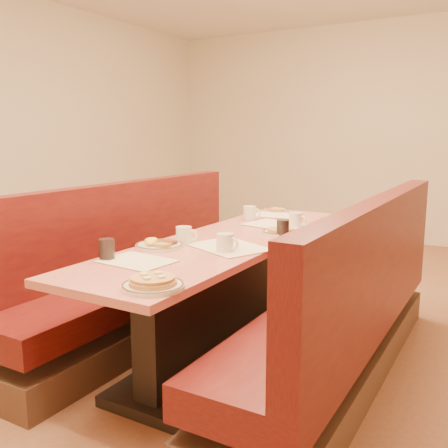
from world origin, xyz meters
The scene contains 19 objects.
ground centered at (0.00, 0.00, 0.00)m, with size 8.00×8.00×0.00m, color #9E6647.
room_envelope centered at (0.00, 0.00, 1.93)m, with size 6.04×8.04×2.82m.
diner_table centered at (0.00, 0.00, 0.37)m, with size 0.70×2.50×0.75m.
booth_left centered at (-0.73, 0.00, 0.36)m, with size 0.55×2.50×1.05m.
booth_right centered at (0.73, 0.00, 0.36)m, with size 0.55×2.50×1.05m.
placemat_near_left centered at (-0.12, -0.76, 0.75)m, with size 0.35×0.26×0.00m, color beige.
placemat_near_right centered at (0.12, -0.25, 0.75)m, with size 0.44×0.33×0.00m, color beige.
placemat_far_left centered at (-0.11, 0.92, 0.75)m, with size 0.35×0.26×0.00m, color beige.
placemat_far_right centered at (0.07, 0.53, 0.75)m, with size 0.42×0.32×0.00m, color beige.
pancake_plate centered at (0.22, -1.07, 0.77)m, with size 0.27×0.27×0.06m.
eggs_plate centered at (-0.22, -0.45, 0.77)m, with size 0.27×0.27×0.06m.
extra_plate_mid centered at (0.22, 0.26, 0.77)m, with size 0.23×0.23×0.05m.
extra_plate_far centered at (-0.18, 1.10, 0.76)m, with size 0.18×0.18×0.04m.
coffee_mug_a centered at (0.16, -0.35, 0.80)m, with size 0.13×0.09×0.10m.
coffee_mug_b centered at (-0.16, -0.28, 0.80)m, with size 0.13×0.09×0.10m.
coffee_mug_c centered at (0.21, 0.54, 0.80)m, with size 0.13×0.09×0.10m.
coffee_mug_d centered at (-0.20, 0.64, 0.80)m, with size 0.13×0.10×0.10m.
soda_tumbler_near centered at (-0.28, -0.80, 0.80)m, with size 0.08×0.08×0.11m.
soda_tumbler_mid centered at (0.26, 0.18, 0.80)m, with size 0.08×0.08×0.11m.
Camera 1 is at (1.48, -2.64, 1.38)m, focal length 40.00 mm.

